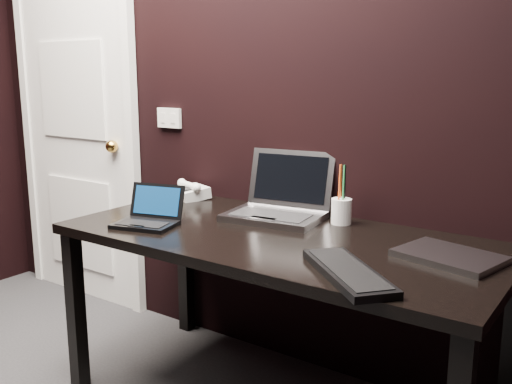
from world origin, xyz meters
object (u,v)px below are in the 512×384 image
Objects in this scene: closed_laptop at (449,256)px; door at (77,125)px; netbook at (148,217)px; mobile_phone at (142,201)px; pen_cup at (341,210)px; ext_keyboard at (348,272)px; desk at (278,254)px; desk_phone at (190,191)px; silver_laptop at (279,205)px.

door is at bearing 172.43° from closed_laptop.
door reaches higher than netbook.
closed_laptop is 3.51× the size of mobile_phone.
door is 1.79m from pen_cup.
desk is at bearing 147.87° from ext_keyboard.
netbook is 0.78× the size of closed_laptop.
closed_laptop is at bearing 6.58° from desk.
pen_cup is (0.86, 0.28, 0.02)m from mobile_phone.
netbook is 0.51m from desk_phone.
closed_laptop is 1.35m from desk_phone.
ext_keyboard is (0.93, -0.08, -0.02)m from netbook.
silver_laptop is 1.19× the size of closed_laptop.
door is at bearing 176.97° from pen_cup.
desk_phone is at bearing 173.41° from silver_laptop.
netbook reaches higher than closed_laptop.
silver_laptop is 1.78× the size of pen_cup.
desk_phone is 1.95× the size of mobile_phone.
door is 10.47× the size of desk_phone.
door is at bearing 153.80° from netbook.
silver_laptop is 1.05× the size of ext_keyboard.
pen_cup reaches higher than netbook.
desk_phone is (-1.33, 0.22, 0.02)m from closed_laptop.
mobile_phone is (-0.59, -0.23, -0.01)m from silver_laptop.
desk_phone is at bearing 84.02° from mobile_phone.
ext_keyboard is at bearing -12.80° from mobile_phone.
mobile_phone is (-0.22, 0.18, 0.01)m from netbook.
silver_laptop is 0.56m from desk_phone.
ext_keyboard is 0.62m from pen_cup.
pen_cup is at bearing 157.47° from closed_laptop.
ext_keyboard is at bearing -4.91° from netbook.
door reaches higher than desk_phone.
netbook is 2.75× the size of mobile_phone.
mobile_phone reaches higher than closed_laptop.
ext_keyboard is 0.40m from closed_laptop.
door is 1.03m from mobile_phone.
door is 2.19m from ext_keyboard.
closed_laptop is (0.63, 0.07, 0.09)m from desk.
desk_phone is (-0.56, 0.06, -0.02)m from silver_laptop.
pen_cup is (1.77, -0.09, -0.25)m from door.
closed_laptop is at bearing -11.20° from silver_laptop.
netbook is at bearing -143.77° from pen_cup.
silver_laptop is at bearing 168.80° from closed_laptop.
door reaches higher than ext_keyboard.
ext_keyboard is 1.13× the size of closed_laptop.
desk_phone is at bearing 179.39° from pen_cup.
netbook reaches higher than desk.
netbook is at bearing -26.20° from door.
closed_laptop is 0.55m from pen_cup.
silver_laptop is 0.63m from mobile_phone.
door is 20.44× the size of mobile_phone.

